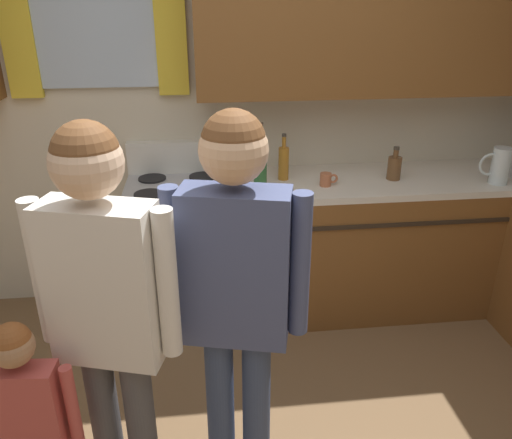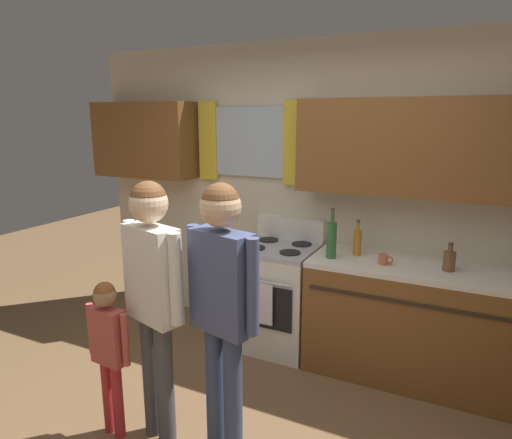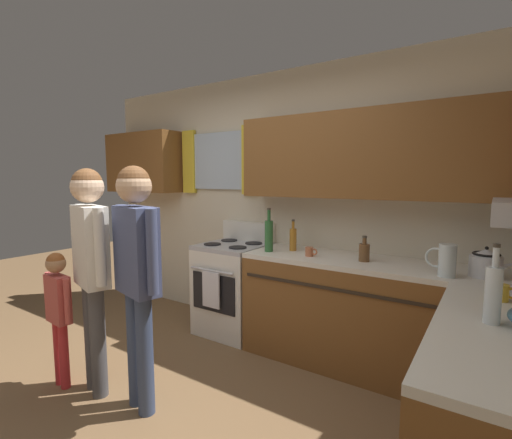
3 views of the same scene
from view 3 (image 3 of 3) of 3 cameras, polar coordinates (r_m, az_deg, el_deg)
name	(u,v)px [view 3 (image 3 of 3)]	position (r m, az deg, el deg)	size (l,w,h in m)	color
ground_plane	(123,424)	(2.79, -20.05, -27.83)	(12.00, 12.00, 0.00)	brown
back_wall_unit	(278,186)	(3.64, 3.52, 5.28)	(4.60, 0.42, 2.60)	beige
kitchen_counter_run	(411,346)	(2.75, 23.17, -17.76)	(2.25, 2.01, 0.90)	brown
stove_oven	(234,286)	(3.77, -3.50, -10.36)	(0.62, 0.67, 1.10)	silver
bottle_tall_clear	(493,293)	(1.99, 33.15, -9.63)	(0.07, 0.07, 0.37)	silver
bottle_squat_brown	(364,252)	(3.02, 16.59, -4.87)	(0.08, 0.08, 0.21)	brown
bottle_oil_amber	(293,239)	(3.34, 5.82, -3.02)	(0.06, 0.06, 0.29)	#B27223
bottle_wine_green	(269,235)	(3.28, 2.03, -2.41)	(0.08, 0.08, 0.39)	#2D6633
mug_mustard_yellow	(502,293)	(2.39, 34.10, -9.46)	(0.12, 0.08, 0.09)	gold
cup_terracotta	(310,252)	(3.12, 8.43, -5.02)	(0.11, 0.07, 0.08)	#B76642
stovetop_kettle	(486,263)	(2.89, 32.35, -5.76)	(0.27, 0.20, 0.21)	silver
water_pitcher	(446,260)	(2.77, 27.63, -5.65)	(0.19, 0.11, 0.22)	silver
adult_holding_child	(91,254)	(2.83, -24.48, -4.99)	(0.49, 0.25, 1.63)	#4C4C51
adult_in_plaid	(137,260)	(2.50, -18.19, -5.99)	(0.50, 0.24, 1.64)	#38476B
small_child	(58,304)	(3.11, -28.57, -11.49)	(0.34, 0.14, 1.02)	red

